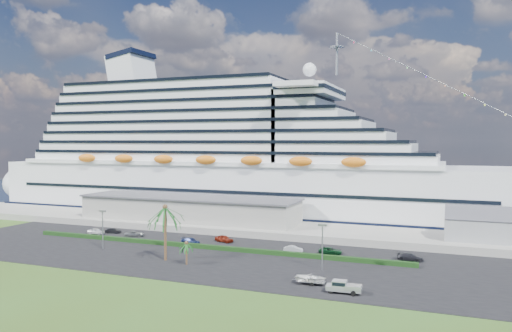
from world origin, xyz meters
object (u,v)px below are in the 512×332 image
at_px(cruise_ship, 236,162).
at_px(pickup_truck, 343,286).
at_px(parked_car_3, 191,241).
at_px(boat_trailer, 311,278).

distance_m(cruise_ship, pickup_truck, 84.66).
relative_size(parked_car_3, pickup_truck, 0.86).
relative_size(parked_car_3, boat_trailer, 0.81).
xyz_separation_m(parked_car_3, pickup_truck, (39.12, -23.28, 0.36)).
bearing_deg(boat_trailer, pickup_truck, -23.93).
bearing_deg(parked_car_3, boat_trailer, -112.32).
distance_m(cruise_ship, boat_trailer, 79.40).
xyz_separation_m(cruise_ship, parked_car_3, (8.69, -44.83, -15.90)).
height_order(cruise_ship, parked_car_3, cruise_ship).
height_order(pickup_truck, boat_trailer, pickup_truck).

